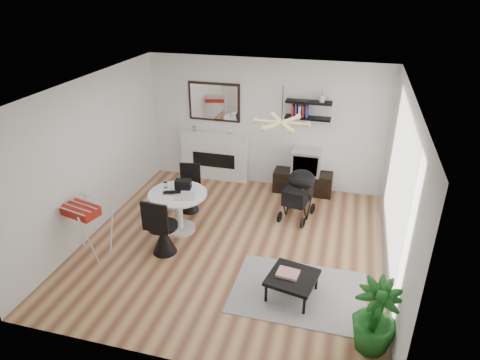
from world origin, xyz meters
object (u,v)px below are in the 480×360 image
(crt_tv, at_px, (307,162))
(dining_table, at_px, (178,206))
(stroller, at_px, (298,196))
(drying_rack, at_px, (87,228))
(coffee_table, at_px, (292,278))
(potted_plant, at_px, (375,317))
(tv_console, at_px, (303,182))
(fireplace, at_px, (215,150))

(crt_tv, distance_m, dining_table, 2.86)
(dining_table, xyz_separation_m, stroller, (1.97, 1.05, -0.06))
(drying_rack, relative_size, stroller, 0.96)
(coffee_table, xyz_separation_m, potted_plant, (1.09, -0.68, 0.18))
(drying_rack, bearing_deg, coffee_table, 11.55)
(tv_console, relative_size, coffee_table, 1.58)
(tv_console, height_order, stroller, stroller)
(tv_console, bearing_deg, crt_tv, -3.88)
(stroller, bearing_deg, tv_console, 103.99)
(fireplace, xyz_separation_m, stroller, (2.02, -1.16, -0.25))
(crt_tv, relative_size, drying_rack, 0.60)
(fireplace, relative_size, stroller, 2.15)
(crt_tv, height_order, drying_rack, drying_rack)
(crt_tv, xyz_separation_m, dining_table, (-1.98, -2.06, -0.21))
(crt_tv, bearing_deg, drying_rack, -134.78)
(fireplace, height_order, stroller, fireplace)
(stroller, xyz_separation_m, potted_plant, (1.33, -2.94, 0.06))
(drying_rack, height_order, coffee_table, drying_rack)
(tv_console, xyz_separation_m, coffee_table, (0.28, -3.27, 0.08))
(crt_tv, bearing_deg, potted_plant, -71.47)
(crt_tv, xyz_separation_m, drying_rack, (-3.11, -3.13, -0.20))
(tv_console, xyz_separation_m, drying_rack, (-3.06, -3.14, 0.28))
(tv_console, relative_size, stroller, 1.20)
(fireplace, height_order, drying_rack, fireplace)
(dining_table, xyz_separation_m, potted_plant, (3.30, -1.89, -0.00))
(crt_tv, xyz_separation_m, stroller, (-0.01, -1.01, -0.27))
(dining_table, height_order, potted_plant, potted_plant)
(drying_rack, height_order, stroller, stroller)
(fireplace, distance_m, potted_plant, 5.29)
(fireplace, distance_m, tv_console, 2.04)
(drying_rack, distance_m, coffee_table, 3.35)
(fireplace, bearing_deg, dining_table, -88.80)
(tv_console, xyz_separation_m, stroller, (0.04, -1.01, 0.20))
(drying_rack, bearing_deg, dining_table, 57.59)
(tv_console, bearing_deg, drying_rack, -134.30)
(tv_console, distance_m, drying_rack, 4.39)
(fireplace, height_order, dining_table, fireplace)
(potted_plant, bearing_deg, coffee_table, 148.18)
(fireplace, relative_size, potted_plant, 2.21)
(stroller, bearing_deg, dining_table, -140.42)
(drying_rack, relative_size, coffee_table, 1.26)
(tv_console, height_order, drying_rack, drying_rack)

